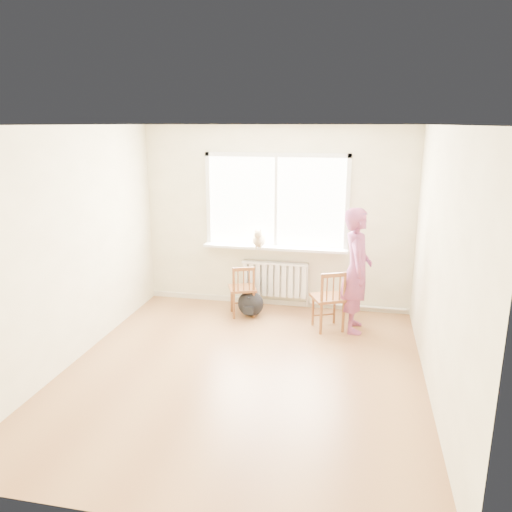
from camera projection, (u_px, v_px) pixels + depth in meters
The scene contains 13 objects.
floor at pixel (242, 373), 5.61m from camera, with size 4.50×4.50×0.00m, color #99693E.
ceiling at pixel (240, 125), 4.92m from camera, with size 4.50×4.50×0.00m, color white.
back_wall at pixel (276, 218), 7.39m from camera, with size 4.00×0.01×2.70m, color #F3EAC2.
window at pixel (276, 198), 7.29m from camera, with size 2.12×0.05×1.42m.
windowsill at pixel (275, 248), 7.40m from camera, with size 2.15×0.22×0.04m, color white.
radiator at pixel (275, 279), 7.54m from camera, with size 1.00×0.12×0.55m.
heating_pipe at pixel (358, 306), 7.42m from camera, with size 0.04×0.04×1.40m, color silver.
baseboard at pixel (275, 302), 7.72m from camera, with size 4.00×0.03×0.08m, color beige.
chair_left at pixel (243, 291), 7.18m from camera, with size 0.48×0.47×0.76m.
chair_right at pixel (330, 300), 6.67m from camera, with size 0.54×0.53×0.84m.
person at pixel (356, 270), 6.58m from camera, with size 0.61×0.40×1.67m, color #AF3A58.
cat at pixel (259, 239), 7.32m from camera, with size 0.22×0.45×0.30m.
backpack at pixel (251, 304), 7.22m from camera, with size 0.38×0.28×0.38m, color black.
Camera 1 is at (1.19, -4.95, 2.72)m, focal length 35.00 mm.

